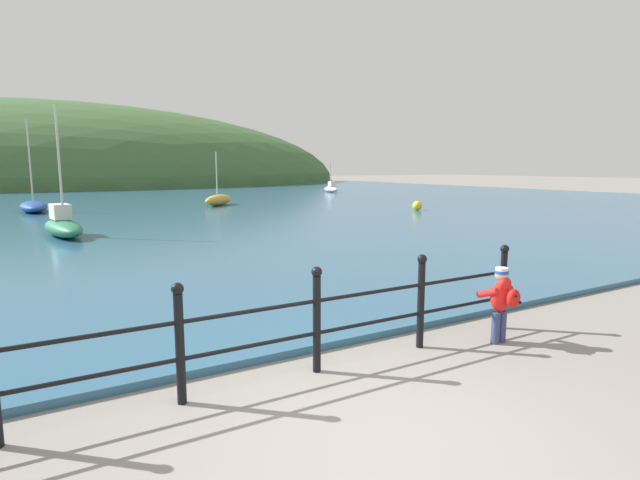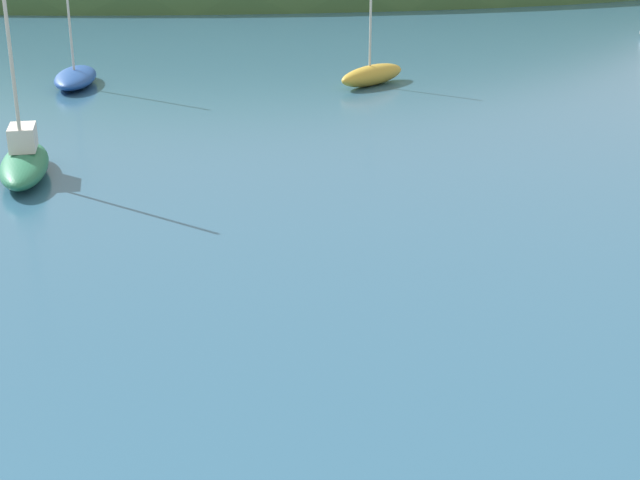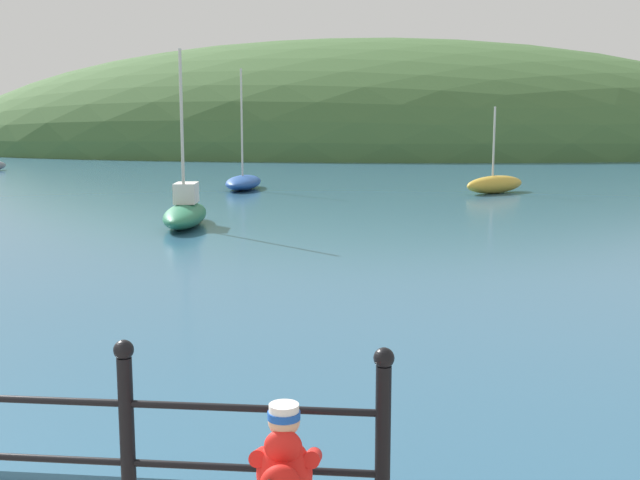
{
  "view_description": "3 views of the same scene",
  "coord_description": "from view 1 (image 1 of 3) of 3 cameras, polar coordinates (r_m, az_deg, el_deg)",
  "views": [
    {
      "loc": [
        -2.45,
        -3.14,
        2.29
      ],
      "look_at": [
        2.2,
        4.84,
        0.93
      ],
      "focal_mm": 28.0,
      "sensor_mm": 36.0,
      "label": 1
    },
    {
      "loc": [
        2.75,
        -3.15,
        5.05
      ],
      "look_at": [
        3.65,
        7.14,
        1.26
      ],
      "focal_mm": 50.0,
      "sensor_mm": 36.0,
      "label": 2
    },
    {
      "loc": [
        3.3,
        -2.58,
        2.45
      ],
      "look_at": [
        2.43,
        5.99,
        1.12
      ],
      "focal_mm": 42.0,
      "sensor_mm": 36.0,
      "label": 3
    }
  ],
  "objects": [
    {
      "name": "far_hillside",
      "position": [
        68.96,
        -28.3,
        5.53
      ],
      "size": [
        75.59,
        41.57,
        19.79
      ],
      "color": "#3D6033",
      "rests_on": "ground"
    },
    {
      "name": "ground_plane",
      "position": [
        4.6,
        7.21,
        -21.59
      ],
      "size": [
        200.0,
        200.0,
        0.0
      ],
      "primitive_type": "plane",
      "color": "gray"
    },
    {
      "name": "water",
      "position": [
        35.3,
        -26.23,
        3.93
      ],
      "size": [
        80.0,
        60.0,
        0.1
      ],
      "primitive_type": "cube",
      "color": "#2D5B7A",
      "rests_on": "ground"
    },
    {
      "name": "boat_white_sailboat",
      "position": [
        28.75,
        -11.53,
        4.53
      ],
      "size": [
        2.59,
        2.66,
        2.99
      ],
      "color": "gold",
      "rests_on": "water"
    },
    {
      "name": "boat_mid_harbor",
      "position": [
        42.7,
        1.26,
        5.9
      ],
      "size": [
        1.23,
        2.67,
        2.54
      ],
      "color": "silver",
      "rests_on": "water"
    },
    {
      "name": "boat_far_left",
      "position": [
        17.7,
        -27.33,
        1.5
      ],
      "size": [
        1.34,
        3.3,
        4.06
      ],
      "color": "#287551",
      "rests_on": "water"
    },
    {
      "name": "iron_railing",
      "position": [
        5.28,
        -7.64,
        -9.87
      ],
      "size": [
        7.71,
        0.12,
        1.21
      ],
      "color": "black",
      "rests_on": "ground"
    },
    {
      "name": "boat_red_dinghy",
      "position": [
        27.87,
        -29.93,
        3.37
      ],
      "size": [
        1.28,
        3.54,
        4.38
      ],
      "color": "#1E4793",
      "rests_on": "water"
    },
    {
      "name": "mooring_buoy",
      "position": [
        25.45,
        11.05,
        3.88
      ],
      "size": [
        0.48,
        0.48,
        0.48
      ],
      "primitive_type": "sphere",
      "color": "yellow",
      "rests_on": "water"
    },
    {
      "name": "child_in_coat",
      "position": [
        6.9,
        20.05,
        -6.25
      ],
      "size": [
        0.39,
        0.54,
        1.0
      ],
      "color": "navy",
      "rests_on": "ground"
    }
  ]
}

